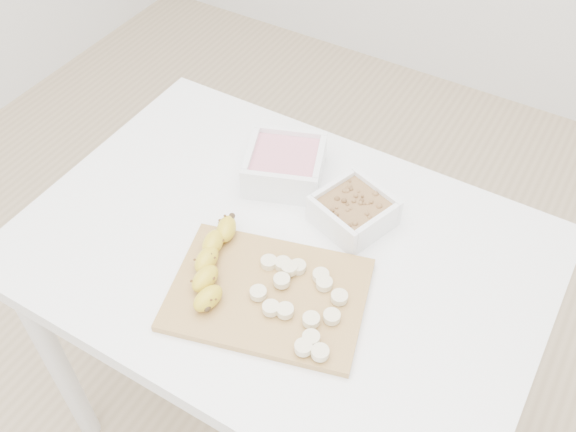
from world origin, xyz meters
The scene contains 7 objects.
ground centered at (0.00, 0.00, 0.00)m, with size 3.50×3.50×0.00m, color #C6AD89.
table centered at (0.00, 0.00, 0.65)m, with size 1.00×0.70×0.75m.
bowl_yogurt centered at (-0.09, 0.17, 0.79)m, with size 0.20×0.20×0.07m.
bowl_granola centered at (0.09, 0.13, 0.78)m, with size 0.17×0.17×0.06m.
cutting_board centered at (0.04, -0.11, 0.76)m, with size 0.34×0.25×0.01m, color #A58547.
banana centered at (-0.07, -0.12, 0.78)m, with size 0.06×0.21×0.04m, color gold, non-canonical shape.
banana_slices centered at (0.10, -0.10, 0.77)m, with size 0.20×0.18×0.02m.
Camera 1 is at (0.42, -0.67, 1.70)m, focal length 40.00 mm.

